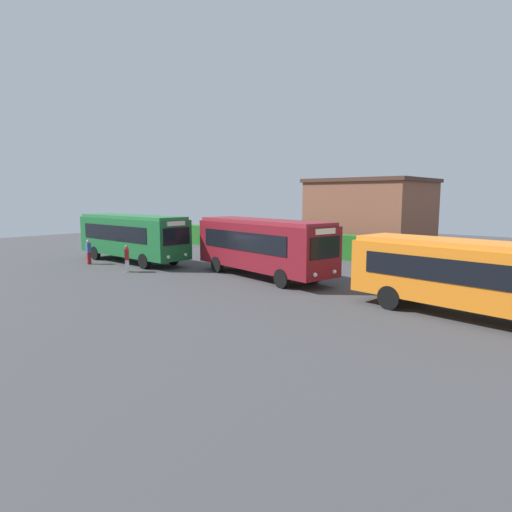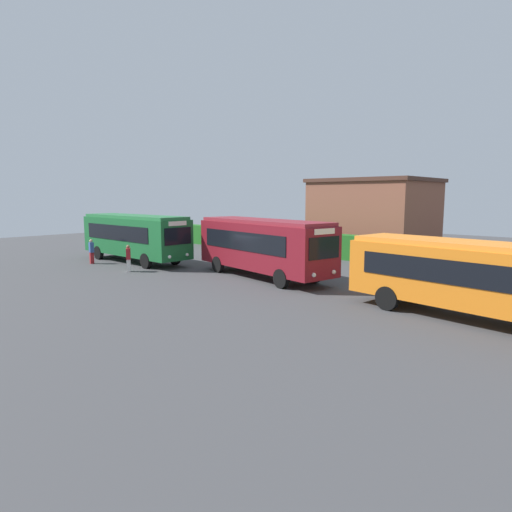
% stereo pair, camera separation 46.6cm
% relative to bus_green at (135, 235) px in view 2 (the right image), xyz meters
% --- Properties ---
extents(ground_plane, '(76.18, 76.18, 0.00)m').
position_rel_bus_green_xyz_m(ground_plane, '(10.91, 1.22, -1.92)').
color(ground_plane, '#424244').
extents(bus_green, '(10.21, 2.69, 3.34)m').
position_rel_bus_green_xyz_m(bus_green, '(0.00, 0.00, 0.00)').
color(bus_green, '#19602D').
rests_on(bus_green, ground_plane).
extents(bus_maroon, '(9.97, 4.24, 3.35)m').
position_rel_bus_green_xyz_m(bus_maroon, '(10.81, 1.56, 0.00)').
color(bus_maroon, maroon).
rests_on(bus_maroon, ground_plane).
extents(bus_orange, '(10.13, 3.59, 2.97)m').
position_rel_bus_green_xyz_m(bus_orange, '(22.68, 0.17, -0.19)').
color(bus_orange, orange).
rests_on(bus_orange, ground_plane).
extents(person_left, '(0.43, 0.33, 1.70)m').
position_rel_bus_green_xyz_m(person_left, '(-1.51, -2.52, -1.02)').
color(person_left, maroon).
rests_on(person_left, ground_plane).
extents(person_center, '(0.55, 0.48, 1.67)m').
position_rel_bus_green_xyz_m(person_center, '(3.30, -2.59, -1.04)').
color(person_center, silver).
rests_on(person_center, ground_plane).
extents(person_right, '(0.54, 0.52, 1.90)m').
position_rel_bus_green_xyz_m(person_right, '(8.69, 5.50, -0.91)').
color(person_right, olive).
rests_on(person_right, ground_plane).
extents(hedge_row, '(50.09, 1.15, 1.83)m').
position_rel_bus_green_xyz_m(hedge_row, '(10.91, 11.25, -1.00)').
color(hedge_row, '#226520').
rests_on(hedge_row, ground_plane).
extents(depot_building, '(9.03, 8.19, 6.11)m').
position_rel_bus_green_xyz_m(depot_building, '(9.75, 17.07, 1.15)').
color(depot_building, brown).
rests_on(depot_building, ground_plane).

